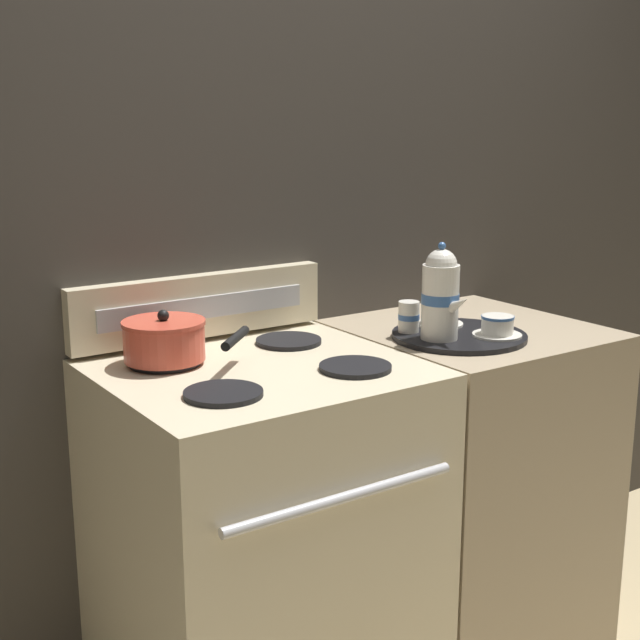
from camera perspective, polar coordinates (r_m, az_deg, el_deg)
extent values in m
cube|color=#423D38|center=(2.54, -1.70, 3.52)|extent=(6.00, 0.05, 2.20)
cube|color=beige|center=(2.30, -3.72, -14.29)|extent=(0.73, 0.65, 0.94)
cylinder|color=silver|center=(1.93, 1.48, -11.31)|extent=(0.59, 0.02, 0.02)
cylinder|color=black|center=(2.17, -9.88, -2.67)|extent=(0.17, 0.17, 0.01)
cylinder|color=black|center=(2.33, -2.02, -1.36)|extent=(0.17, 0.17, 0.01)
cylinder|color=black|center=(1.92, -6.21, -4.69)|extent=(0.17, 0.17, 0.01)
cylinder|color=black|center=(2.10, 2.28, -3.04)|extent=(0.17, 0.17, 0.01)
cube|color=beige|center=(2.36, -7.69, 0.91)|extent=(0.72, 0.05, 0.16)
cube|color=#B7B7BC|center=(2.34, -7.39, 0.80)|extent=(0.59, 0.01, 0.06)
cube|color=tan|center=(2.68, 9.34, -10.24)|extent=(0.64, 0.65, 0.94)
cylinder|color=#D14C38|center=(2.16, -9.94, -1.41)|extent=(0.19, 0.19, 0.09)
cylinder|color=#D14C38|center=(2.15, -9.99, -0.16)|extent=(0.20, 0.20, 0.01)
sphere|color=black|center=(2.14, -10.01, 0.28)|extent=(0.03, 0.03, 0.03)
cylinder|color=black|center=(2.10, -5.43, -1.17)|extent=(0.13, 0.13, 0.02)
cylinder|color=black|center=(2.41, 8.89, -1.00)|extent=(0.36, 0.36, 0.01)
cylinder|color=white|center=(2.32, 7.70, 1.15)|extent=(0.10, 0.10, 0.20)
cylinder|color=#38609E|center=(2.32, 7.70, 1.38)|extent=(0.10, 0.10, 0.03)
sphere|color=white|center=(2.30, 7.77, 3.52)|extent=(0.08, 0.08, 0.08)
sphere|color=#38609E|center=(2.29, 7.81, 4.72)|extent=(0.02, 0.02, 0.02)
cone|color=white|center=(2.27, 8.91, 1.07)|extent=(0.03, 0.07, 0.06)
cylinder|color=white|center=(2.49, 7.66, -0.24)|extent=(0.13, 0.13, 0.01)
cylinder|color=white|center=(2.49, 7.68, 0.38)|extent=(0.08, 0.08, 0.05)
cylinder|color=#38609E|center=(2.48, 7.70, 0.85)|extent=(0.09, 0.09, 0.01)
cylinder|color=white|center=(2.39, 11.26, -0.94)|extent=(0.13, 0.13, 0.01)
cylinder|color=white|center=(2.39, 11.29, -0.30)|extent=(0.08, 0.08, 0.05)
cylinder|color=#38609E|center=(2.38, 11.31, 0.19)|extent=(0.09, 0.09, 0.01)
cylinder|color=white|center=(2.39, 5.70, 0.21)|extent=(0.06, 0.06, 0.08)
cylinder|color=#38609E|center=(2.39, 5.70, 0.21)|extent=(0.06, 0.06, 0.01)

